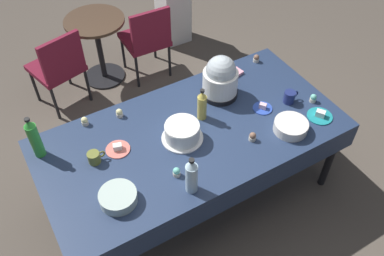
% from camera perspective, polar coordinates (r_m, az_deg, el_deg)
% --- Properties ---
extents(ground, '(9.00, 9.00, 0.00)m').
position_cam_1_polar(ground, '(3.55, -0.00, -8.94)').
color(ground, brown).
extents(potluck_table, '(2.20, 1.10, 0.75)m').
position_cam_1_polar(potluck_table, '(3.01, -0.00, -1.47)').
color(potluck_table, navy).
rests_on(potluck_table, ground).
extents(frosted_layer_cake, '(0.30, 0.30, 0.14)m').
position_cam_1_polar(frosted_layer_cake, '(2.88, -1.35, -0.58)').
color(frosted_layer_cake, silver).
rests_on(frosted_layer_cake, potluck_table).
extents(slow_cooker, '(0.28, 0.28, 0.35)m').
position_cam_1_polar(slow_cooker, '(3.16, 3.94, 6.85)').
color(slow_cooker, black).
rests_on(slow_cooker, potluck_table).
extents(glass_salad_bowl, '(0.24, 0.24, 0.07)m').
position_cam_1_polar(glass_salad_bowl, '(2.62, -10.14, -9.37)').
color(glass_salad_bowl, '#B2C6BC').
rests_on(glass_salad_bowl, potluck_table).
extents(ceramic_snack_bowl, '(0.24, 0.24, 0.08)m').
position_cam_1_polar(ceramic_snack_bowl, '(3.04, 13.44, 0.21)').
color(ceramic_snack_bowl, silver).
rests_on(ceramic_snack_bowl, potluck_table).
extents(dessert_plate_cobalt, '(0.15, 0.15, 0.05)m').
position_cam_1_polar(dessert_plate_cobalt, '(3.18, 9.70, 2.80)').
color(dessert_plate_cobalt, '#2D4CB2').
rests_on(dessert_plate_cobalt, potluck_table).
extents(dessert_plate_teal, '(0.19, 0.19, 0.05)m').
position_cam_1_polar(dessert_plate_teal, '(3.22, 17.21, 1.69)').
color(dessert_plate_teal, teal).
rests_on(dessert_plate_teal, potluck_table).
extents(dessert_plate_coral, '(0.17, 0.17, 0.05)m').
position_cam_1_polar(dessert_plate_coral, '(2.90, -10.18, -2.80)').
color(dessert_plate_coral, '#E07266').
rests_on(dessert_plate_coral, potluck_table).
extents(cupcake_berry, '(0.05, 0.05, 0.07)m').
position_cam_1_polar(cupcake_berry, '(2.70, -2.14, -6.08)').
color(cupcake_berry, beige).
rests_on(cupcake_berry, potluck_table).
extents(cupcake_rose, '(0.05, 0.05, 0.07)m').
position_cam_1_polar(cupcake_rose, '(3.31, 16.36, 3.95)').
color(cupcake_rose, beige).
rests_on(cupcake_rose, potluck_table).
extents(cupcake_vanilla, '(0.05, 0.05, 0.07)m').
position_cam_1_polar(cupcake_vanilla, '(2.93, 8.34, -1.19)').
color(cupcake_vanilla, beige).
rests_on(cupcake_vanilla, potluck_table).
extents(cupcake_mint, '(0.05, 0.05, 0.07)m').
position_cam_1_polar(cupcake_mint, '(3.61, 8.84, 9.46)').
color(cupcake_mint, beige).
rests_on(cupcake_mint, potluck_table).
extents(cupcake_lemon, '(0.05, 0.05, 0.07)m').
position_cam_1_polar(cupcake_lemon, '(3.11, -9.98, 2.04)').
color(cupcake_lemon, beige).
rests_on(cupcake_lemon, potluck_table).
extents(cupcake_cocoa, '(0.05, 0.05, 0.07)m').
position_cam_1_polar(cupcake_cocoa, '(3.10, -14.57, 0.91)').
color(cupcake_cocoa, beige).
rests_on(cupcake_cocoa, potluck_table).
extents(soda_bottle_water, '(0.08, 0.08, 0.29)m').
position_cam_1_polar(soda_bottle_water, '(2.55, -0.05, -6.62)').
color(soda_bottle_water, silver).
rests_on(soda_bottle_water, potluck_table).
extents(soda_bottle_ginger_ale, '(0.07, 0.07, 0.27)m').
position_cam_1_polar(soda_bottle_ginger_ale, '(2.99, 1.39, 3.18)').
color(soda_bottle_ginger_ale, gold).
rests_on(soda_bottle_ginger_ale, potluck_table).
extents(soda_bottle_lime_soda, '(0.08, 0.08, 0.34)m').
position_cam_1_polar(soda_bottle_lime_soda, '(2.91, -20.88, -1.32)').
color(soda_bottle_lime_soda, green).
rests_on(soda_bottle_lime_soda, potluck_table).
extents(coffee_mug_navy, '(0.13, 0.09, 0.10)m').
position_cam_1_polar(coffee_mug_navy, '(3.25, 13.29, 4.20)').
color(coffee_mug_navy, navy).
rests_on(coffee_mug_navy, potluck_table).
extents(coffee_mug_olive, '(0.12, 0.08, 0.08)m').
position_cam_1_polar(coffee_mug_olive, '(2.84, -13.30, -3.97)').
color(coffee_mug_olive, olive).
rests_on(coffee_mug_olive, potluck_table).
extents(paper_napkin_stack, '(0.17, 0.17, 0.02)m').
position_cam_1_polar(paper_napkin_stack, '(3.47, 5.52, 7.69)').
color(paper_napkin_stack, pink).
rests_on(paper_napkin_stack, potluck_table).
extents(maroon_chair_left, '(0.54, 0.54, 0.85)m').
position_cam_1_polar(maroon_chair_left, '(4.17, -17.89, 8.20)').
color(maroon_chair_left, maroon).
rests_on(maroon_chair_left, ground).
extents(maroon_chair_right, '(0.45, 0.45, 0.85)m').
position_cam_1_polar(maroon_chair_right, '(4.37, -6.23, 12.31)').
color(maroon_chair_right, maroon).
rests_on(maroon_chair_right, ground).
extents(round_cafe_table, '(0.60, 0.60, 0.72)m').
position_cam_1_polar(round_cafe_table, '(4.42, -12.87, 11.92)').
color(round_cafe_table, '#473323').
rests_on(round_cafe_table, ground).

